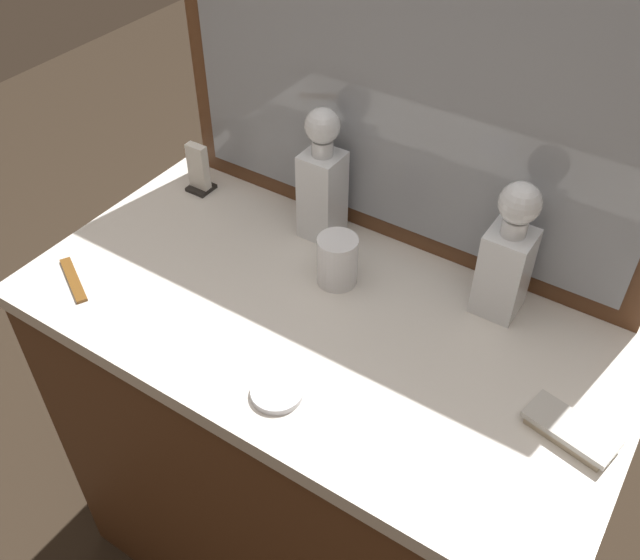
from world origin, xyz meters
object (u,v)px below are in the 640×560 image
tortoiseshell_comb (73,280)px  porcelain_dish (277,392)px  crystal_decanter_front (506,262)px  crystal_tumbler_front (337,262)px  silver_brush_far_right (570,431)px  crystal_decanter_right (322,187)px  napkin_holder (199,171)px

tortoiseshell_comb → porcelain_dish: bearing=-1.1°
crystal_decanter_front → crystal_tumbler_front: size_ratio=2.71×
silver_brush_far_right → porcelain_dish: silver_brush_far_right is taller
crystal_decanter_front → crystal_tumbler_front: bearing=-161.0°
crystal_decanter_right → porcelain_dish: (0.17, -0.39, -0.10)m
crystal_decanter_right → silver_brush_far_right: bearing=-20.0°
crystal_decanter_right → porcelain_dish: bearing=-66.6°
crystal_tumbler_front → silver_brush_far_right: 0.49m
porcelain_dish → napkin_holder: 0.60m
porcelain_dish → crystal_decanter_front: bearing=60.7°
porcelain_dish → tortoiseshell_comb: bearing=178.9°
crystal_decanter_right → crystal_tumbler_front: 0.16m
crystal_decanter_front → tortoiseshell_comb: bearing=-151.9°
crystal_decanter_front → tortoiseshell_comb: (-0.69, -0.37, -0.10)m
porcelain_dish → tortoiseshell_comb: 0.48m
crystal_decanter_right → crystal_decanter_front: bearing=-1.6°
crystal_tumbler_front → tortoiseshell_comb: bearing=-146.5°
silver_brush_far_right → porcelain_dish: bearing=-156.8°
crystal_decanter_front → napkin_holder: crystal_decanter_front is taller
crystal_decanter_front → crystal_decanter_right: crystal_decanter_right is taller
silver_brush_far_right → crystal_decanter_right: bearing=160.0°
crystal_decanter_right → silver_brush_far_right: size_ratio=1.88×
crystal_decanter_right → crystal_tumbler_front: crystal_decanter_right is taller
crystal_tumbler_front → porcelain_dish: 0.29m
silver_brush_far_right → napkin_holder: (-0.88, 0.19, 0.03)m
silver_brush_far_right → porcelain_dish: (-0.41, -0.18, -0.01)m
crystal_decanter_right → tortoiseshell_comb: size_ratio=2.17×
crystal_tumbler_front → silver_brush_far_right: (0.48, -0.10, -0.03)m
crystal_decanter_right → porcelain_dish: 0.43m
crystal_decanter_right → porcelain_dish: size_ratio=3.29×
crystal_decanter_right → napkin_holder: 0.31m
napkin_holder → tortoiseshell_comb: bearing=-90.6°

